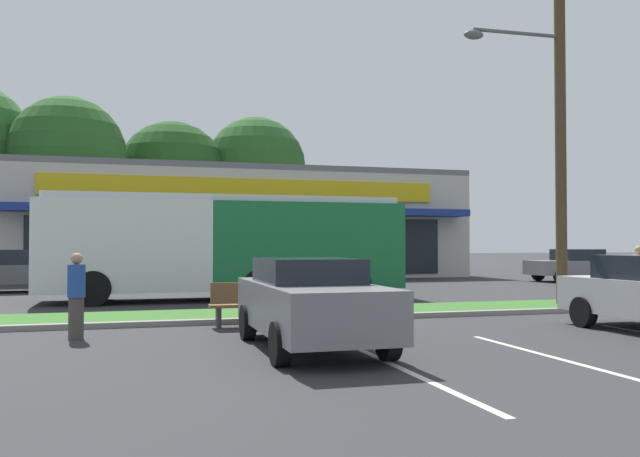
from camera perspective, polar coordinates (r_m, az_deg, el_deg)
name	(u,v)px	position (r m, az deg, el deg)	size (l,w,h in m)	color
grass_median	(424,309)	(17.31, 8.99, -6.95)	(56.00, 2.20, 0.12)	#386B28
curb_lip	(445,314)	(16.22, 10.83, -7.31)	(56.00, 0.24, 0.12)	gray
parking_stripe_0	(412,373)	(9.13, 7.98, -12.33)	(0.12, 4.80, 0.01)	silver
parking_stripe_1	(555,357)	(10.87, 19.67, -10.49)	(0.12, 4.80, 0.01)	silver
storefront_building	(231,225)	(37.86, -7.70, 0.33)	(24.02, 13.01, 5.74)	#BCB7AD
tree_mid_left	(68,154)	(44.45, -21.05, 6.06)	(7.17, 7.17, 11.04)	#473323
tree_mid	(172,177)	(48.54, -12.68, 4.42)	(7.88, 7.88, 10.58)	#473323
tree_mid_right	(256,167)	(49.79, -5.59, 5.31)	(7.47, 7.47, 11.30)	#473323
utility_pole	(556,106)	(19.45, 19.77, 9.95)	(3.03, 2.40, 10.38)	#4C3826
city_bus	(226,244)	(20.92, -8.17, -1.32)	(11.18, 2.72, 3.25)	#196638
bus_stop_bench	(248,303)	(14.00, -6.27, -6.45)	(1.60, 0.45, 0.95)	brown
car_1	(310,302)	(11.01, -0.84, -6.35)	(1.88, 4.37, 1.50)	slate
car_2	(23,270)	(26.56, -24.38, -3.32)	(4.79, 1.97, 1.55)	#515459
car_4	(574,265)	(33.46, 21.20, -2.96)	(4.37, 1.92, 1.52)	slate
pedestrian_near_bench	(640,280)	(18.20, 25.97, -4.01)	(0.35, 0.35, 1.72)	black
pedestrian_by_pole	(76,296)	(12.91, -20.38, -5.49)	(0.32, 0.32, 1.58)	#47423D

